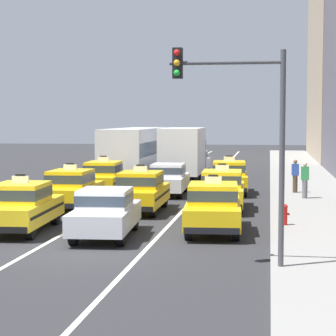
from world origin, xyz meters
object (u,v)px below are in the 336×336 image
Objects in this scene: taxi_left_fifth at (161,157)px; taxi_center_second at (141,191)px; taxi_left_second at (71,188)px; taxi_right_nearest at (213,206)px; taxi_right_second at (222,189)px; taxi_left_nearest at (22,206)px; taxi_right_third at (229,177)px; bus_left_fourth at (136,150)px; traffic_light_pole at (243,119)px; sedan_center_fifth at (195,161)px; fire_hydrant at (284,213)px; taxi_left_third at (104,177)px; pedestrian_by_storefront at (305,180)px; box_truck_center_fourth at (184,152)px; sedan_center_third at (168,178)px; sedan_center_nearest at (105,211)px; pedestrian_near_crosswalk at (295,176)px.

taxi_center_second is (3.15, -24.57, 0.00)m from taxi_left_fifth.
taxi_left_second and taxi_right_nearest have the same top height.
taxi_center_second is 0.99× the size of taxi_right_second.
taxi_left_nearest is 14.02m from taxi_right_third.
bus_left_fourth reaches higher than taxi_center_second.
traffic_light_pole reaches higher than bus_left_fourth.
sedan_center_fifth is 5.90× the size of fire_hydrant.
taxi_right_second is at bearing -89.32° from taxi_right_third.
sedan_center_fifth is (3.12, 25.14, -0.03)m from taxi_left_nearest.
taxi_left_nearest is 1.01× the size of taxi_right_second.
taxi_right_nearest is at bearing -82.26° from sedan_center_fifth.
taxi_left_third is 10.06m from pedestrian_by_storefront.
taxi_right_nearest is at bearing -79.62° from box_truck_center_fourth.
taxi_left_fifth is 0.82× the size of traffic_light_pole.
taxi_left_third is at bearing 116.94° from taxi_center_second.
sedan_center_third is (0.20, 6.11, -0.03)m from taxi_center_second.
pedestrian_by_storefront reaches higher than sedan_center_fifth.
taxi_left_second is 6.38m from taxi_right_second.
pedestrian_by_storefront is (6.83, 4.54, 0.12)m from taxi_center_second.
taxi_left_second is 9.67m from fire_hydrant.
taxi_left_third is 1.05× the size of sedan_center_nearest.
pedestrian_near_crosswalk is (9.62, -17.63, 0.10)m from taxi_left_fifth.
taxi_right_third is (-0.17, 11.76, 0.00)m from taxi_right_nearest.
pedestrian_near_crosswalk is at bearing -39.50° from bus_left_fourth.
fire_hydrant is at bearing 23.19° from taxi_right_nearest.
taxi_center_second is 5.60m from taxi_right_nearest.
taxi_right_second is (3.25, 1.15, 0.00)m from taxi_center_second.
sedan_center_nearest is (3.15, -30.53, -0.03)m from taxi_left_fifth.
taxi_left_nearest is at bearing -89.90° from taxi_left_third.
sedan_center_fifth is 24.02m from fire_hydrant.
sedan_center_nearest is at bearing -12.68° from taxi_left_nearest.
traffic_light_pole is (1.37, -17.35, 2.94)m from taxi_right_third.
taxi_left_second is 0.98× the size of taxi_right_nearest.
taxi_right_third is at bearing -75.99° from sedan_center_fifth.
traffic_light_pole reaches higher than taxi_center_second.
bus_left_fourth is at bearing 102.13° from taxi_center_second.
traffic_light_pole is (7.64, -10.53, 2.94)m from taxi_left_second.
taxi_left_third is 6.85m from taxi_center_second.
taxi_center_second is at bearing 126.71° from taxi_right_nearest.
taxi_left_nearest is at bearing -134.62° from taxi_right_second.
pedestrian_by_storefront reaches higher than fire_hydrant.
taxi_left_second reaches higher than sedan_center_third.
pedestrian_by_storefront is at bearing -45.96° from bus_left_fourth.
taxi_left_second is 10.74m from pedestrian_by_storefront.
taxi_right_nearest is 2.62m from fire_hydrant.
taxi_left_nearest reaches higher than sedan_center_nearest.
pedestrian_near_crosswalk is at bearing 46.97° from taxi_center_second.
traffic_light_pole reaches higher than sedan_center_third.
pedestrian_by_storefront is (3.58, 3.40, 0.12)m from taxi_right_second.
traffic_light_pole is (4.50, -23.62, 2.04)m from box_truck_center_fourth.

